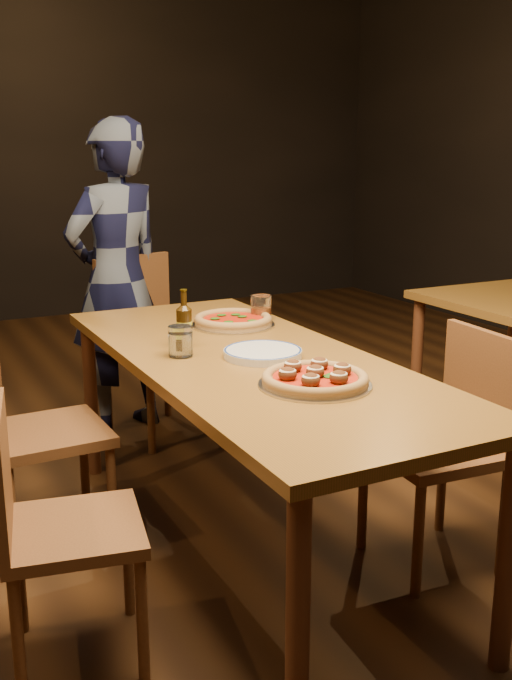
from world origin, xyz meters
name	(u,v)px	position (x,y,z in m)	size (l,w,h in m)	color
ground	(250,547)	(0.00, 0.00, 0.00)	(9.00, 9.00, 0.00)	black
room_shell	(249,22)	(0.00, 0.00, 1.86)	(9.00, 9.00, 9.00)	black
table_main	(250,375)	(0.00, 0.00, 0.68)	(0.80, 2.00, 0.75)	brown
chair_main_nw	(73,528)	(-0.73, -0.33, 0.41)	(0.39, 0.39, 0.83)	#5A3217
chair_main_sw	(47,432)	(-0.65, 0.38, 0.45)	(0.42, 0.42, 0.90)	#5A3217
chair_main_e	(435,447)	(0.54, -0.38, 0.44)	(0.41, 0.41, 0.89)	#5A3217
chair_end	(158,345)	(0.11, 1.28, 0.48)	(0.45, 0.45, 0.97)	#5A3217
pizza_meatball	(315,378)	(0.03, -0.40, 0.77)	(0.35, 0.35, 0.06)	#B7B7BF
pizza_margherita	(233,320)	(0.15, 0.46, 0.77)	(0.35, 0.35, 0.05)	#B7B7BF
plate_stack	(263,353)	(0.04, -0.03, 0.76)	(0.28, 0.28, 0.03)	white
beer_bottle	(184,327)	(-0.16, 0.23, 0.83)	(0.06, 0.06, 0.21)	black
water_glass	(181,341)	(-0.22, 0.11, 0.80)	(0.09, 0.09, 0.11)	white
amber_glass	(261,308)	(0.30, 0.49, 0.80)	(0.09, 0.09, 0.11)	#9E4611
diner	(117,280)	(-0.05, 1.44, 0.81)	(0.59, 0.39, 1.62)	black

